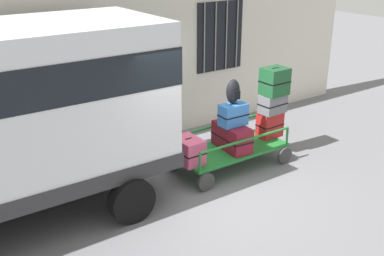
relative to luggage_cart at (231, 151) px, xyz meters
name	(u,v)px	position (x,y,z in m)	size (l,w,h in m)	color
ground_plane	(195,185)	(-0.96, -0.22, -0.31)	(40.00, 40.00, 0.00)	slate
building_wall	(125,21)	(-0.96, 2.15, 2.19)	(12.00, 0.38, 5.00)	silver
luggage_cart	(231,151)	(0.00, 0.00, 0.00)	(2.16, 1.02, 0.37)	#1E722D
cart_railing	(232,134)	(0.00, 0.00, 0.34)	(2.06, 0.88, 0.34)	#1E722D
suitcase_left_bottom	(188,150)	(-0.97, -0.02, 0.28)	(0.38, 0.57, 0.44)	#CC4C72
suitcase_midleft_bottom	(232,137)	(0.00, -0.01, 0.29)	(0.45, 0.84, 0.47)	maroon
suitcase_midleft_middle	(233,115)	(0.00, -0.03, 0.73)	(0.51, 0.30, 0.40)	#3372C6
suitcase_center_bottom	(270,124)	(0.97, 0.02, 0.31)	(0.48, 0.30, 0.51)	#B21E1E
suitcase_center_middle	(273,104)	(0.97, -0.02, 0.75)	(0.53, 0.35, 0.37)	slate
suitcase_center_top	(275,81)	(0.97, -0.04, 1.19)	(0.48, 0.40, 0.51)	#194C28
backpack	(233,92)	(0.00, 0.00, 1.15)	(0.27, 0.22, 0.44)	black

